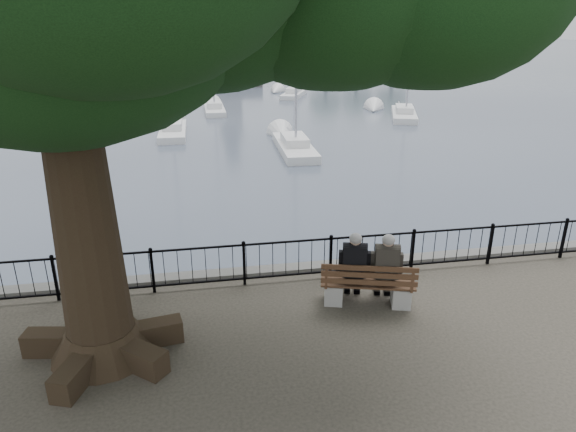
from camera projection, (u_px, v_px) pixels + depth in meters
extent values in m
cube|color=#4C4B49|center=(284.00, 289.00, 12.48)|extent=(200.00, 0.40, 1.20)
plane|color=#374151|center=(201.00, 54.00, 104.55)|extent=(260.00, 260.00, 0.00)
cube|color=black|center=(288.00, 242.00, 11.49)|extent=(22.00, 0.04, 0.04)
cube|color=black|center=(288.00, 275.00, 11.79)|extent=(22.00, 0.04, 0.04)
cube|color=gray|center=(334.00, 292.00, 10.89)|extent=(0.50, 0.57, 0.45)
cube|color=gray|center=(401.00, 295.00, 10.76)|extent=(0.50, 0.57, 0.45)
cube|color=#372112|center=(368.00, 283.00, 10.73)|extent=(2.02, 1.05, 0.04)
cube|color=#372112|center=(369.00, 275.00, 10.35)|extent=(1.89, 0.57, 0.43)
cube|color=black|center=(354.00, 276.00, 10.72)|extent=(0.46, 0.42, 0.26)
cube|color=black|center=(355.00, 261.00, 10.47)|extent=(0.53, 0.38, 0.65)
sphere|color=tan|center=(356.00, 240.00, 10.34)|extent=(0.25, 0.25, 0.25)
ellipsoid|color=gray|center=(356.00, 238.00, 10.30)|extent=(0.26, 0.26, 0.22)
cube|color=black|center=(352.00, 285.00, 11.15)|extent=(0.46, 0.55, 0.49)
cube|color=black|center=(385.00, 278.00, 10.67)|extent=(0.46, 0.42, 0.26)
cube|color=black|center=(387.00, 262.00, 10.41)|extent=(0.53, 0.38, 0.65)
sphere|color=tan|center=(388.00, 241.00, 10.28)|extent=(0.25, 0.25, 0.25)
ellipsoid|color=gray|center=(389.00, 240.00, 10.25)|extent=(0.26, 0.26, 0.22)
cube|color=black|center=(383.00, 286.00, 11.09)|extent=(0.46, 0.55, 0.49)
cone|color=black|center=(103.00, 340.00, 9.18)|extent=(1.84, 1.84, 0.54)
cone|color=black|center=(79.00, 181.00, 8.12)|extent=(1.19, 1.19, 6.48)
cube|color=#4C4B49|center=(61.00, 71.00, 63.70)|extent=(9.25, 9.25, 1.40)
cube|color=#4C4B49|center=(230.00, 79.00, 55.96)|extent=(6.46, 6.46, 1.40)
cube|color=gray|center=(229.00, 53.00, 55.01)|extent=(2.37, 2.80, 4.31)
cube|color=#4C4B49|center=(228.00, 30.00, 54.18)|extent=(2.80, 3.22, 0.30)
cube|color=gray|center=(227.00, 21.00, 54.16)|extent=(1.40, 2.37, 1.51)
cube|color=gray|center=(227.00, 13.00, 52.90)|extent=(1.62, 1.08, 1.72)
sphere|color=gray|center=(227.00, 1.00, 52.08)|extent=(1.83, 1.83, 1.83)
cube|color=silver|center=(74.00, 154.00, 26.62)|extent=(1.69, 5.29, 0.58)
cube|color=silver|center=(72.00, 145.00, 26.45)|extent=(1.16, 2.18, 0.44)
cylinder|color=#B1B0BB|center=(57.00, 52.00, 24.53)|extent=(0.12, 0.12, 9.58)
cube|color=silver|center=(173.00, 133.00, 31.54)|extent=(1.58, 5.63, 0.63)
cube|color=silver|center=(172.00, 125.00, 31.36)|extent=(1.15, 2.30, 0.47)
cylinder|color=#B1B0BB|center=(164.00, 30.00, 29.12)|extent=(0.13, 0.13, 11.31)
cube|color=silver|center=(295.00, 149.00, 27.59)|extent=(1.81, 6.02, 0.66)
cube|color=silver|center=(295.00, 140.00, 27.41)|extent=(1.28, 2.47, 0.50)
cylinder|color=#B1B0BB|center=(296.00, 46.00, 25.39)|extent=(0.13, 0.13, 9.98)
cube|color=silver|center=(404.00, 116.00, 37.06)|extent=(3.50, 6.05, 0.65)
cube|color=silver|center=(404.00, 109.00, 36.89)|extent=(1.92, 2.64, 0.49)
cylinder|color=#B1B0BB|center=(412.00, 41.00, 34.92)|extent=(0.13, 0.13, 9.70)
cube|color=silver|center=(66.00, 127.00, 33.22)|extent=(2.56, 5.61, 0.60)
cube|color=silver|center=(65.00, 120.00, 33.04)|extent=(1.52, 2.38, 0.45)
cylinder|color=#B1B0BB|center=(48.00, 20.00, 30.62)|extent=(0.12, 0.12, 12.39)
cube|color=silver|center=(215.00, 111.00, 39.17)|extent=(1.47, 5.20, 0.58)
cube|color=silver|center=(214.00, 104.00, 38.99)|extent=(1.07, 2.12, 0.43)
cylinder|color=#B1B0BB|center=(211.00, 38.00, 37.00)|extent=(0.12, 0.12, 10.00)
cube|color=silver|center=(294.00, 95.00, 47.13)|extent=(3.43, 5.50, 0.59)
cube|color=silver|center=(294.00, 90.00, 46.95)|extent=(1.84, 2.43, 0.44)
cylinder|color=#B1B0BB|center=(295.00, 41.00, 45.15)|extent=(0.12, 0.12, 8.90)
cube|color=silver|center=(155.00, 94.00, 48.18)|extent=(2.91, 4.81, 0.52)
cube|color=silver|center=(155.00, 88.00, 48.00)|extent=(1.58, 2.12, 0.39)
cylinder|color=#B1B0BB|center=(150.00, 35.00, 46.06)|extent=(0.10, 0.10, 9.88)
cube|color=#2D2922|center=(352.00, 58.00, 87.35)|extent=(30.00, 8.00, 1.20)
cylinder|color=black|center=(327.00, 43.00, 83.79)|extent=(0.70, 0.70, 4.00)
ellipsoid|color=black|center=(328.00, 17.00, 82.36)|extent=(5.20, 5.20, 4.16)
cylinder|color=black|center=(359.00, 42.00, 86.61)|extent=(0.70, 0.70, 4.00)
ellipsoid|color=black|center=(360.00, 17.00, 85.18)|extent=(5.20, 5.20, 4.16)
cylinder|color=black|center=(395.00, 42.00, 86.68)|extent=(0.70, 0.70, 4.00)
ellipsoid|color=black|center=(396.00, 17.00, 85.25)|extent=(5.20, 5.20, 4.16)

